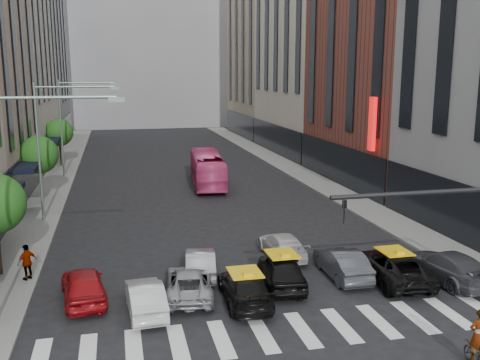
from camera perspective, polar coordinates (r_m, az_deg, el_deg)
ground at (r=20.10m, az=6.52°, el=-17.64°), size 160.00×160.00×0.00m
sidewalk_left at (r=47.80m, az=-19.41°, el=-0.97°), size 3.00×96.00×0.15m
sidewalk_right at (r=50.65m, az=7.38°, el=0.25°), size 3.00×96.00×0.15m
building_left_d at (r=82.40m, az=-21.48°, el=14.23°), size 8.00×18.00×30.00m
building_right_b at (r=49.37m, az=15.24°, el=14.75°), size 8.00×18.00×26.00m
building_right_d at (r=84.83m, az=2.69°, el=14.20°), size 8.00×18.00×28.00m
building_far at (r=102.03m, az=-10.13°, el=15.80°), size 30.00×10.00×36.00m
tree_mid at (r=43.31m, az=-20.65°, el=2.54°), size 2.88×2.88×4.95m
tree_far at (r=59.09m, az=-18.74°, el=4.83°), size 2.88×2.88×4.95m
streetlamp_near at (r=21.22m, az=-23.66°, el=0.03°), size 5.38×0.25×9.00m
streetlamp_mid at (r=36.91m, az=-19.33°, el=4.76°), size 5.38×0.25×9.00m
streetlamp_far at (r=52.79m, az=-17.58°, el=6.65°), size 5.38×0.25×9.00m
liberty_sign at (r=41.19m, az=13.93°, el=5.82°), size 0.30×0.70×4.00m
car_red at (r=24.44m, az=-16.37°, el=-10.71°), size 2.29×4.49×1.46m
car_white_front at (r=22.83m, az=-10.07°, el=-12.20°), size 1.65×4.11×1.33m
car_silver at (r=24.14m, az=-5.43°, el=-10.83°), size 2.68×4.76×1.26m
taxi_left at (r=23.39m, az=0.53°, el=-11.41°), size 2.09×4.71×1.34m
taxi_center at (r=25.15m, az=4.46°, el=-9.56°), size 2.34×4.67×1.53m
car_grey_mid at (r=26.57m, az=10.83°, el=-8.69°), size 1.61×4.35×1.42m
taxi_right at (r=26.71m, az=16.04°, el=-8.81°), size 2.83×5.36×1.44m
car_grey_curb at (r=27.45m, az=21.27°, el=-8.58°), size 2.55×5.21×1.46m
car_row2_left at (r=26.37m, az=-4.26°, el=-8.78°), size 1.94×4.18×1.33m
car_row2_right at (r=29.01m, az=4.50°, el=-6.93°), size 1.85×4.44×1.28m
bus at (r=47.15m, az=-3.52°, el=1.21°), size 3.39×10.62×2.91m
motorcycle at (r=20.45m, az=23.91°, el=-16.79°), size 0.68×1.58×0.81m
rider at (r=19.88m, az=24.22°, el=-13.42°), size 0.71×0.50×1.83m
pedestrian_far at (r=27.27m, az=-21.75°, el=-8.13°), size 1.02×0.99×1.71m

